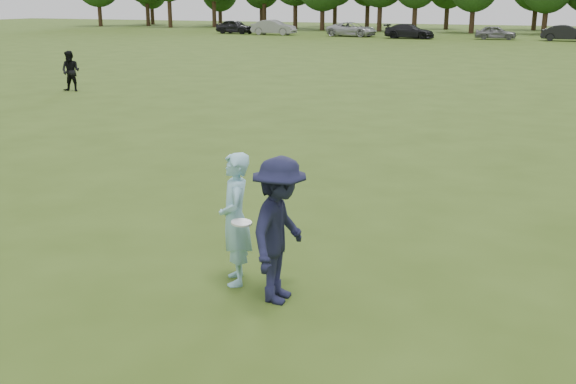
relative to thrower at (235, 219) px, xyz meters
The scene contains 11 objects.
ground 1.39m from the thrower, 49.38° to the right, with size 200.00×200.00×0.00m, color #344B15.
thrower is the anchor object (origin of this frame).
defender 0.83m from the thrower, 19.53° to the right, with size 1.22×0.70×1.89m, color #181934.
player_far_a 21.48m from the thrower, 136.83° to the left, with size 0.81×0.63×1.67m, color black.
car_a 68.62m from the thrower, 118.26° to the left, with size 1.79×4.45×1.52m, color black.
car_b 65.76m from the thrower, 114.67° to the left, with size 1.67×4.78×1.57m, color gray.
car_c 63.01m from the thrower, 107.30° to the left, with size 2.38×5.16×1.43m, color #ACADB0.
car_d 60.09m from the thrower, 101.90° to the left, with size 1.96×4.82×1.40m, color black.
car_e 60.76m from the thrower, 94.23° to the left, with size 1.54×3.82×1.30m, color slate.
car_f 60.59m from the thrower, 88.33° to the left, with size 1.52×4.34×1.43m, color black.
disc_in_play 0.36m from the thrower, 48.53° to the right, with size 0.33×0.33×0.05m.
Camera 1 is at (3.42, -6.71, 3.73)m, focal length 42.00 mm.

